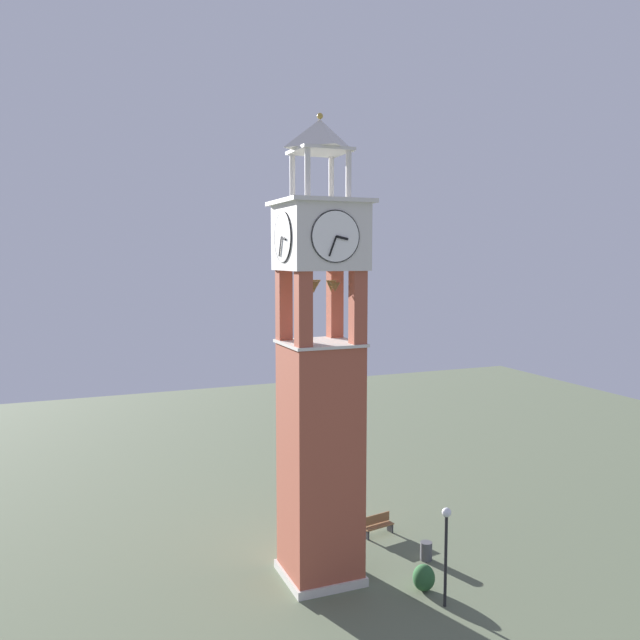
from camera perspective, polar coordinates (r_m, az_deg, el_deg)
ground at (r=28.77m, az=-0.00°, el=-21.74°), size 80.00×80.00×0.00m
clock_tower at (r=26.13m, az=0.00°, el=-6.38°), size 3.42×3.42×18.77m
park_bench at (r=32.36m, az=5.10°, el=-17.60°), size 0.73×1.65×0.95m
lamp_post at (r=26.00m, az=11.08°, el=-18.41°), size 0.36×0.36×3.87m
trash_bin at (r=30.30m, az=9.36°, el=-19.50°), size 0.52×0.52×0.80m
shrub_near_entry at (r=27.87m, az=9.16°, el=-21.56°), size 0.89×0.89×1.05m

